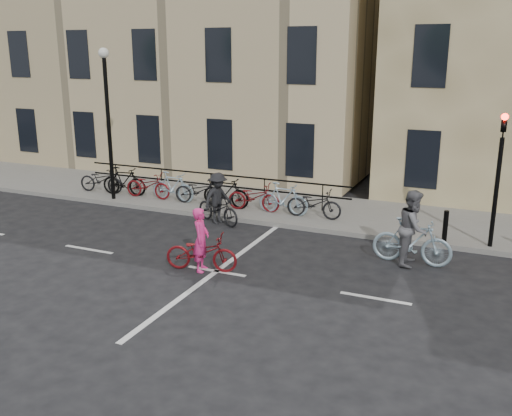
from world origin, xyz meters
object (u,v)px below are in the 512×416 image
at_px(traffic_light, 499,164).
at_px(cyclist_grey, 413,235).
at_px(lamp_post, 107,105).
at_px(cyclist_dark, 218,204).
at_px(cyclist_pink, 201,249).

xyz_separation_m(traffic_light, cyclist_grey, (-1.83, -1.84, -1.66)).
relative_size(lamp_post, cyclist_dark, 2.70).
bearing_deg(traffic_light, cyclist_dark, -175.35).
bearing_deg(cyclist_dark, lamp_post, 103.11).
bearing_deg(traffic_light, cyclist_grey, -134.89).
relative_size(traffic_light, cyclist_dark, 2.00).
xyz_separation_m(lamp_post, cyclist_grey, (10.87, -1.90, -2.70)).
xyz_separation_m(cyclist_pink, cyclist_grey, (4.74, 2.58, 0.23)).
height_order(lamp_post, cyclist_grey, lamp_post).
relative_size(traffic_light, cyclist_grey, 1.92).
bearing_deg(cyclist_grey, cyclist_dark, 79.84).
height_order(cyclist_pink, cyclist_grey, cyclist_grey).
bearing_deg(cyclist_pink, lamp_post, 41.00).
height_order(traffic_light, cyclist_grey, traffic_light).
height_order(lamp_post, cyclist_pink, lamp_post).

